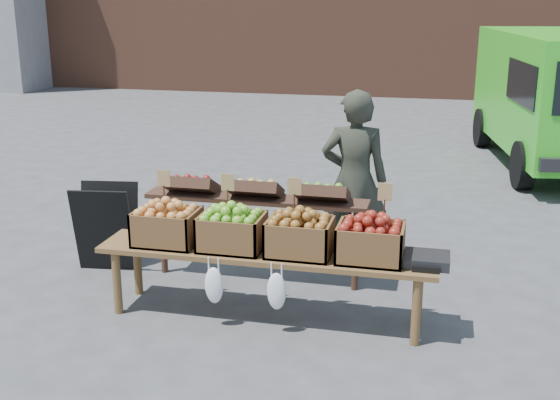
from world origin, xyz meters
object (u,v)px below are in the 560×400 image
(chalkboard_sign, at_px, (106,227))
(display_bench, at_px, (266,285))
(crate_green_apples, at_px, (371,243))
(weighing_scale, at_px, (427,260))
(back_table, at_px, (256,227))
(crate_golden_apples, at_px, (167,227))
(vendor, at_px, (354,180))
(crate_russet_pears, at_px, (232,232))
(crate_red_apples, at_px, (300,237))

(chalkboard_sign, height_order, display_bench, chalkboard_sign)
(crate_green_apples, xyz_separation_m, weighing_scale, (0.43, 0.00, -0.10))
(chalkboard_sign, bearing_deg, weighing_scale, -21.29)
(display_bench, bearing_deg, back_table, 110.64)
(display_bench, bearing_deg, weighing_scale, 0.00)
(crate_golden_apples, bearing_deg, vendor, 43.38)
(weighing_scale, bearing_deg, vendor, 119.39)
(vendor, height_order, back_table, vendor)
(back_table, bearing_deg, display_bench, -69.36)
(back_table, bearing_deg, crate_russet_pears, -90.30)
(chalkboard_sign, distance_m, crate_golden_apples, 1.17)
(crate_red_apples, bearing_deg, back_table, 127.19)
(back_table, bearing_deg, weighing_scale, -25.33)
(back_table, height_order, weighing_scale, back_table)
(crate_golden_apples, bearing_deg, weighing_scale, 0.00)
(weighing_scale, bearing_deg, back_table, 154.67)
(crate_red_apples, relative_size, crate_green_apples, 1.00)
(crate_golden_apples, height_order, crate_red_apples, same)
(chalkboard_sign, distance_m, crate_russet_pears, 1.63)
(chalkboard_sign, relative_size, crate_russet_pears, 1.67)
(crate_green_apples, bearing_deg, weighing_scale, 0.00)
(chalkboard_sign, height_order, crate_green_apples, crate_green_apples)
(crate_red_apples, bearing_deg, chalkboard_sign, 161.22)
(back_table, xyz_separation_m, display_bench, (0.27, -0.72, -0.24))
(vendor, bearing_deg, crate_golden_apples, 38.10)
(crate_golden_apples, relative_size, weighing_scale, 1.47)
(chalkboard_sign, distance_m, crate_green_apples, 2.66)
(back_table, xyz_separation_m, crate_russet_pears, (-0.00, -0.72, 0.19))
(back_table, distance_m, crate_red_apples, 0.92)
(vendor, distance_m, weighing_scale, 1.49)
(crate_golden_apples, bearing_deg, crate_green_apples, 0.00)
(crate_russet_pears, xyz_separation_m, crate_red_apples, (0.55, 0.00, 0.00))
(chalkboard_sign, xyz_separation_m, crate_green_apples, (2.55, -0.68, 0.29))
(vendor, bearing_deg, display_bench, 62.25)
(back_table, height_order, display_bench, back_table)
(display_bench, bearing_deg, crate_russet_pears, 180.00)
(chalkboard_sign, xyz_separation_m, back_table, (1.45, 0.04, 0.10))
(display_bench, xyz_separation_m, crate_russet_pears, (-0.28, 0.00, 0.42))
(chalkboard_sign, bearing_deg, display_bench, -29.93)
(crate_golden_apples, height_order, crate_russet_pears, same)
(chalkboard_sign, xyz_separation_m, crate_golden_apples, (0.90, -0.68, 0.29))
(crate_golden_apples, distance_m, weighing_scale, 2.08)
(crate_green_apples, distance_m, weighing_scale, 0.44)
(chalkboard_sign, height_order, weighing_scale, chalkboard_sign)
(crate_green_apples, bearing_deg, display_bench, 180.00)
(vendor, xyz_separation_m, chalkboard_sign, (-2.26, -0.60, -0.44))
(crate_red_apples, bearing_deg, crate_green_apples, 0.00)
(crate_russet_pears, xyz_separation_m, crate_green_apples, (1.10, 0.00, 0.00))
(crate_russet_pears, relative_size, crate_red_apples, 1.00)
(vendor, bearing_deg, crate_red_apples, 73.48)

